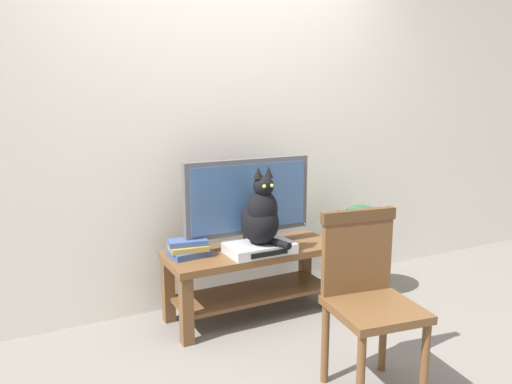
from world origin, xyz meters
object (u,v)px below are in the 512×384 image
at_px(tv, 248,200).
at_px(potted_plant, 360,243).
at_px(cat, 261,215).
at_px(wooden_chair, 367,289).
at_px(tv_stand, 253,268).
at_px(book_stack, 189,248).
at_px(media_box, 260,248).

distance_m(tv, potted_plant, 0.94).
distance_m(cat, wooden_chair, 0.91).
xyz_separation_m(cat, potted_plant, (0.85, 0.07, -0.32)).
bearing_deg(tv_stand, wooden_chair, -82.66).
xyz_separation_m(cat, book_stack, (-0.43, 0.16, -0.20)).
distance_m(media_box, potted_plant, 0.86).
relative_size(tv_stand, media_box, 2.70).
relative_size(tv, cat, 1.76).
xyz_separation_m(tv, potted_plant, (0.85, -0.10, -0.38)).
bearing_deg(tv_stand, potted_plant, -2.90).
height_order(tv_stand, tv, tv).
height_order(media_box, book_stack, book_stack).
bearing_deg(cat, wooden_chair, -82.08).
bearing_deg(potted_plant, tv, 173.12).
height_order(tv_stand, book_stack, book_stack).
xyz_separation_m(media_box, potted_plant, (0.85, 0.05, -0.10)).
xyz_separation_m(wooden_chair, potted_plant, (0.72, 0.95, -0.12)).
relative_size(tv_stand, potted_plant, 1.70).
distance_m(tv, media_box, 0.32).
bearing_deg(potted_plant, tv_stand, 177.10).
bearing_deg(tv, book_stack, -178.90).
distance_m(wooden_chair, potted_plant, 1.20).
bearing_deg(tv_stand, book_stack, 173.02).
distance_m(tv_stand, media_box, 0.19).
height_order(media_box, wooden_chair, wooden_chair).
relative_size(cat, potted_plant, 0.74).
relative_size(cat, wooden_chair, 0.55).
bearing_deg(media_box, wooden_chair, -82.15).
xyz_separation_m(wooden_chair, book_stack, (-0.55, 1.04, -0.01)).
xyz_separation_m(book_stack, potted_plant, (1.27, -0.09, -0.12)).
bearing_deg(tv, tv_stand, -90.03).
height_order(tv_stand, cat, cat).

